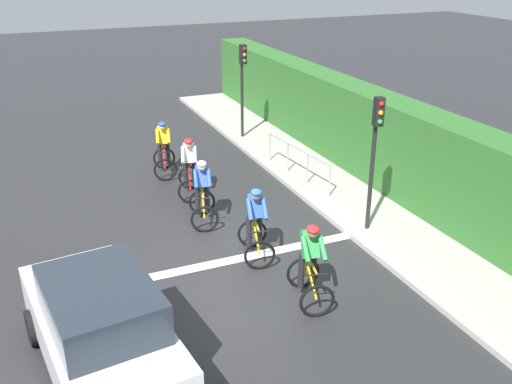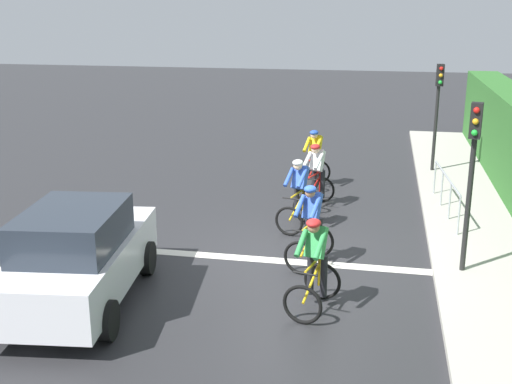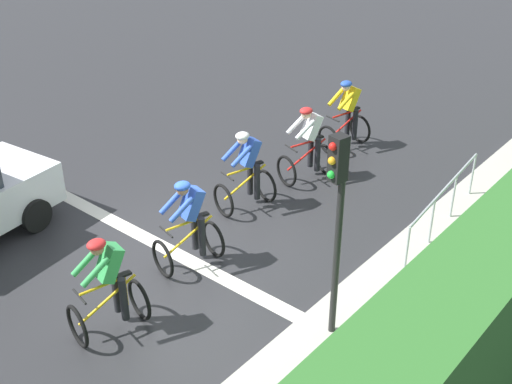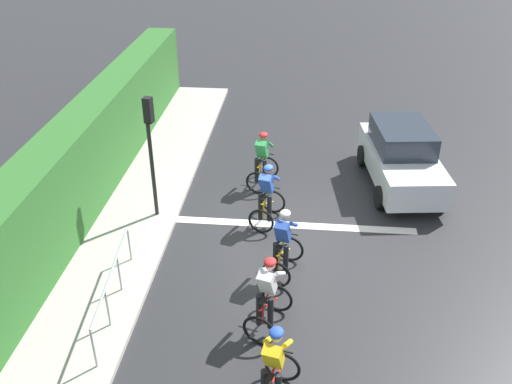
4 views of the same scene
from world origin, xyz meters
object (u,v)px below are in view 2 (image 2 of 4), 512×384
at_px(cyclist_lead, 314,160).
at_px(cyclist_mid, 299,195).
at_px(cyclist_trailing, 314,266).
at_px(pedestrian_railing_kerbside, 446,186).
at_px(cyclist_second, 316,177).
at_px(traffic_light_near_crossing, 472,164).
at_px(car_white, 79,256).
at_px(traffic_light_far_junction, 438,102).
at_px(cyclist_fourth, 311,227).

height_order(cyclist_lead, cyclist_mid, same).
bearing_deg(cyclist_trailing, pedestrian_railing_kerbside, 65.19).
relative_size(cyclist_second, traffic_light_near_crossing, 0.50).
distance_m(cyclist_lead, traffic_light_near_crossing, 6.84).
distance_m(car_white, traffic_light_far_junction, 12.30).
bearing_deg(cyclist_fourth, pedestrian_railing_kerbside, 51.67).
xyz_separation_m(car_white, pedestrian_railing_kerbside, (6.57, 6.13, -0.09)).
bearing_deg(cyclist_mid, car_white, -124.69).
xyz_separation_m(cyclist_second, cyclist_fourth, (0.31, -3.84, 0.00)).
bearing_deg(cyclist_fourth, cyclist_trailing, -81.81).
bearing_deg(traffic_light_far_junction, cyclist_second, -128.52).
bearing_deg(cyclist_second, pedestrian_railing_kerbside, -3.60).
height_order(traffic_light_near_crossing, pedestrian_railing_kerbside, traffic_light_near_crossing).
distance_m(cyclist_fourth, car_white, 4.45).
xyz_separation_m(traffic_light_near_crossing, pedestrian_railing_kerbside, (-0.03, 3.69, -1.44)).
bearing_deg(cyclist_trailing, cyclist_second, 95.84).
distance_m(cyclist_fourth, traffic_light_far_junction, 8.46).
distance_m(cyclist_lead, cyclist_trailing, 7.71).
relative_size(cyclist_lead, cyclist_mid, 1.00).
bearing_deg(cyclist_mid, cyclist_lead, 90.50).
distance_m(cyclist_fourth, pedestrian_railing_kerbside, 4.65).
relative_size(cyclist_fourth, car_white, 0.39).
bearing_deg(cyclist_mid, traffic_light_far_junction, 59.48).
bearing_deg(traffic_light_near_crossing, cyclist_second, 129.62).
bearing_deg(cyclist_lead, cyclist_mid, -89.50).
bearing_deg(car_white, cyclist_mid, 55.31).
bearing_deg(car_white, cyclist_lead, 68.97).
relative_size(traffic_light_near_crossing, traffic_light_far_junction, 1.00).
height_order(cyclist_second, traffic_light_far_junction, traffic_light_far_junction).
bearing_deg(traffic_light_far_junction, cyclist_mid, -120.52).
relative_size(cyclist_fourth, cyclist_trailing, 1.00).
height_order(cyclist_mid, traffic_light_near_crossing, traffic_light_near_crossing).
bearing_deg(pedestrian_railing_kerbside, cyclist_trailing, -114.81).
bearing_deg(pedestrian_railing_kerbside, traffic_light_near_crossing, -89.59).
distance_m(cyclist_trailing, car_white, 4.01).
bearing_deg(cyclist_fourth, car_white, -146.03).
relative_size(cyclist_lead, cyclist_trailing, 1.00).
height_order(cyclist_fourth, cyclist_trailing, same).
bearing_deg(cyclist_mid, cyclist_fourth, -76.08).
distance_m(cyclist_second, cyclist_fourth, 3.86).
relative_size(car_white, traffic_light_far_junction, 1.28).
xyz_separation_m(cyclist_fourth, traffic_light_far_junction, (2.86, 7.83, 1.43)).
height_order(cyclist_mid, pedestrian_railing_kerbside, cyclist_mid).
bearing_deg(traffic_light_far_junction, pedestrian_railing_kerbside, -89.72).
xyz_separation_m(cyclist_second, cyclist_mid, (-0.21, -1.75, 0.00)).
height_order(car_white, pedestrian_railing_kerbside, car_white).
height_order(cyclist_mid, cyclist_trailing, same).
relative_size(cyclist_second, cyclist_trailing, 1.00).
bearing_deg(traffic_light_near_crossing, cyclist_lead, 121.12).
height_order(cyclist_trailing, car_white, car_white).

